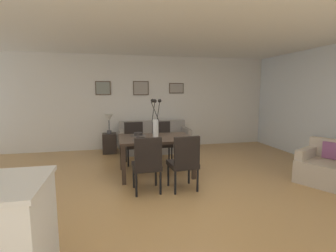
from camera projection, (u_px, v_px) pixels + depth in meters
ground_plane at (173, 189)px, 4.17m from camera, size 9.00×9.00×0.00m
back_wall_panel at (146, 102)px, 7.13m from camera, size 9.00×0.10×2.60m
ceiling_panel at (168, 30)px, 4.19m from camera, size 9.00×7.20×0.08m
dining_table at (156, 141)px, 4.82m from camera, size 1.40×0.98×0.74m
dining_chair_near_left at (147, 162)px, 3.93m from camera, size 0.45×0.45×0.92m
dining_chair_near_right at (135, 141)px, 5.63m from camera, size 0.47×0.47×0.92m
dining_chair_far_left at (184, 160)px, 4.03m from camera, size 0.47×0.47×0.92m
dining_chair_far_right at (162, 140)px, 5.75m from camera, size 0.47×0.47×0.92m
centerpiece_vase at (156, 123)px, 4.77m from camera, size 0.21×0.23×0.73m
placemat_near_left at (141, 140)px, 4.53m from camera, size 0.32×0.32×0.01m
bowl_near_left at (141, 138)px, 4.52m from camera, size 0.17×0.17×0.07m
placemat_near_right at (138, 136)px, 4.96m from camera, size 0.32×0.32×0.01m
bowl_near_right at (138, 134)px, 4.95m from camera, size 0.17×0.17×0.07m
sofa at (154, 141)px, 6.77m from camera, size 1.85×0.84×0.80m
side_table at (110, 143)px, 6.56m from camera, size 0.36×0.36×0.52m
table_lamp at (109, 119)px, 6.47m from camera, size 0.22×0.22×0.51m
armchair at (327, 167)px, 4.41m from camera, size 1.07×1.07×0.75m
framed_picture_left at (103, 88)px, 6.75m from camera, size 0.41×0.03×0.37m
framed_picture_center at (141, 88)px, 6.97m from camera, size 0.44×0.03×0.39m
framed_picture_right at (176, 88)px, 7.20m from camera, size 0.43×0.03×0.30m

